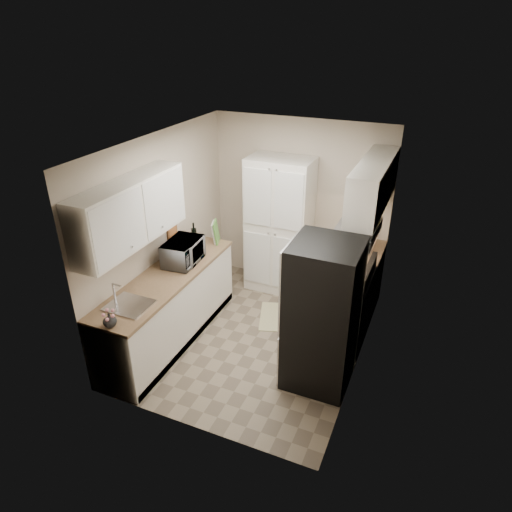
# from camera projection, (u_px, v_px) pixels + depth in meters

# --- Properties ---
(ground) EXTENTS (3.20, 3.20, 0.00)m
(ground) POSITION_uv_depth(u_px,v_px,m) (256.00, 337.00, 5.90)
(ground) COLOR #7A6B56
(ground) RESTS_ON ground
(room_shell) EXTENTS (2.64, 3.24, 2.52)m
(room_shell) POSITION_uv_depth(u_px,v_px,m) (254.00, 221.00, 5.15)
(room_shell) COLOR beige
(room_shell) RESTS_ON ground
(pantry_cabinet) EXTENTS (0.90, 0.55, 2.00)m
(pantry_cabinet) POSITION_uv_depth(u_px,v_px,m) (279.00, 226.00, 6.59)
(pantry_cabinet) COLOR silver
(pantry_cabinet) RESTS_ON ground
(base_cabinet_left) EXTENTS (0.60, 2.30, 0.88)m
(base_cabinet_left) POSITION_uv_depth(u_px,v_px,m) (170.00, 309.00, 5.70)
(base_cabinet_left) COLOR silver
(base_cabinet_left) RESTS_ON ground
(countertop_left) EXTENTS (0.63, 2.33, 0.04)m
(countertop_left) POSITION_uv_depth(u_px,v_px,m) (167.00, 277.00, 5.48)
(countertop_left) COLOR #846647
(countertop_left) RESTS_ON base_cabinet_left
(base_cabinet_right) EXTENTS (0.60, 0.80, 0.88)m
(base_cabinet_right) POSITION_uv_depth(u_px,v_px,m) (355.00, 280.00, 6.33)
(base_cabinet_right) COLOR silver
(base_cabinet_right) RESTS_ON ground
(countertop_right) EXTENTS (0.63, 0.83, 0.04)m
(countertop_right) POSITION_uv_depth(u_px,v_px,m) (359.00, 250.00, 6.11)
(countertop_right) COLOR #846647
(countertop_right) RESTS_ON base_cabinet_right
(electric_range) EXTENTS (0.71, 0.78, 1.13)m
(electric_range) POSITION_uv_depth(u_px,v_px,m) (340.00, 307.00, 5.66)
(electric_range) COLOR #B7B7BC
(electric_range) RESTS_ON ground
(refrigerator) EXTENTS (0.70, 0.72, 1.70)m
(refrigerator) POSITION_uv_depth(u_px,v_px,m) (322.00, 316.00, 4.85)
(refrigerator) COLOR #B7B7BC
(refrigerator) RESTS_ON ground
(microwave) EXTENTS (0.42, 0.58, 0.30)m
(microwave) POSITION_uv_depth(u_px,v_px,m) (183.00, 252.00, 5.70)
(microwave) COLOR #B4B3B8
(microwave) RESTS_ON countertop_left
(wine_bottle) EXTENTS (0.07, 0.07, 0.28)m
(wine_bottle) POSITION_uv_depth(u_px,v_px,m) (194.00, 234.00, 6.19)
(wine_bottle) COLOR black
(wine_bottle) RESTS_ON countertop_left
(flower_vase) EXTENTS (0.16, 0.16, 0.14)m
(flower_vase) POSITION_uv_depth(u_px,v_px,m) (110.00, 320.00, 4.53)
(flower_vase) COLOR silver
(flower_vase) RESTS_ON countertop_left
(cutting_board) EXTENTS (0.10, 0.24, 0.30)m
(cutting_board) POSITION_uv_depth(u_px,v_px,m) (216.00, 232.00, 6.23)
(cutting_board) COLOR #56983D
(cutting_board) RESTS_ON countertop_left
(toaster_oven) EXTENTS (0.40, 0.45, 0.22)m
(toaster_oven) POSITION_uv_depth(u_px,v_px,m) (358.00, 241.00, 6.06)
(toaster_oven) COLOR #ADACB1
(toaster_oven) RESTS_ON countertop_right
(fruit_basket) EXTENTS (0.32, 0.32, 0.10)m
(fruit_basket) POSITION_uv_depth(u_px,v_px,m) (357.00, 231.00, 5.97)
(fruit_basket) COLOR orange
(fruit_basket) RESTS_ON toaster_oven
(kitchen_mat) EXTENTS (0.62, 0.78, 0.01)m
(kitchen_mat) POSITION_uv_depth(u_px,v_px,m) (276.00, 317.00, 6.30)
(kitchen_mat) COLOR #C2BB86
(kitchen_mat) RESTS_ON ground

